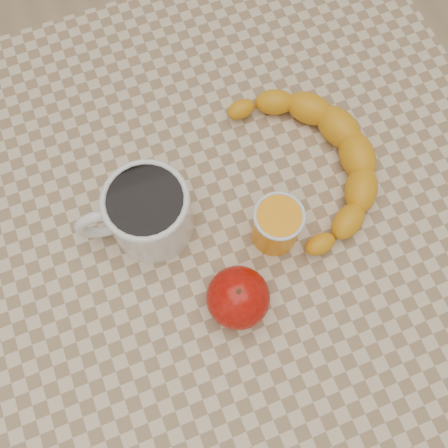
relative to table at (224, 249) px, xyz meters
name	(u,v)px	position (x,y,z in m)	size (l,w,h in m)	color
ground	(224,321)	(0.00, 0.00, -0.66)	(3.00, 3.00, 0.00)	tan
table	(224,249)	(0.00, 0.00, 0.00)	(0.80, 0.80, 0.75)	#C4AC8A
coffee_mug	(147,212)	(-0.08, 0.04, 0.13)	(0.15, 0.11, 0.09)	silver
orange_juice_glass	(277,225)	(0.06, -0.03, 0.12)	(0.06, 0.06, 0.07)	orange
apple	(238,298)	(-0.02, -0.09, 0.12)	(0.07, 0.07, 0.07)	#880604
banana	(311,162)	(0.13, 0.04, 0.11)	(0.22, 0.30, 0.05)	orange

